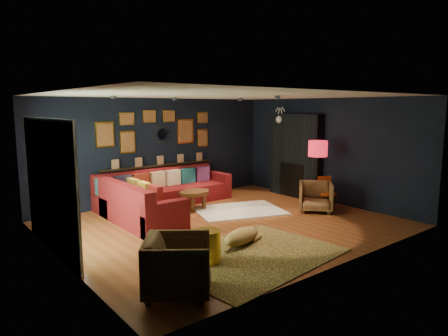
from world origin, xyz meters
TOP-DOWN VIEW (x-y plane):
  - floor at (0.00, 0.00)m, footprint 6.50×6.50m
  - room_walls at (0.00, 0.00)m, footprint 6.50×6.50m
  - sectional at (-0.61, 1.81)m, footprint 3.41×2.69m
  - ledge at (0.00, 2.68)m, footprint 3.20×0.12m
  - gallery_wall at (-0.01, 2.72)m, footprint 3.15×0.04m
  - sunburst_mirror at (0.10, 2.72)m, footprint 0.47×0.16m
  - fireplace at (3.09, 0.90)m, footprint 0.31×1.60m
  - deer_head at (3.14, 1.40)m, footprint 0.50×0.28m
  - sliding_door at (-3.22, 0.60)m, footprint 0.06×2.80m
  - ceiling_spots at (-0.00, 0.80)m, footprint 3.30×2.50m
  - shag_rug at (0.89, 0.64)m, footprint 2.29×1.95m
  - leopard_rug at (-0.80, -1.65)m, footprint 3.01×2.30m
  - coffee_table at (0.17, 1.39)m, footprint 0.91×0.74m
  - pouf at (-1.11, 0.71)m, footprint 0.46×0.46m
  - armchair_left at (-2.43, -2.05)m, footprint 1.09×1.11m
  - armchair_right at (2.26, -0.47)m, footprint 1.00×1.00m
  - gold_stool at (-1.51, -1.42)m, footprint 0.41×0.41m
  - orange_chair at (2.64, -0.44)m, footprint 0.47×0.47m
  - floor_lamp at (2.50, -0.30)m, footprint 0.44×0.44m
  - dog at (-0.58, -1.14)m, footprint 1.29×0.89m

SIDE VIEW (x-z plane):
  - floor at x=0.00m, z-range 0.00..0.00m
  - leopard_rug at x=-0.80m, z-range 0.00..0.02m
  - shag_rug at x=0.89m, z-range 0.00..0.03m
  - pouf at x=-1.11m, z-range 0.03..0.33m
  - dog at x=-0.58m, z-range 0.02..0.39m
  - gold_stool at x=-1.51m, z-range 0.00..0.51m
  - sectional at x=-0.61m, z-range -0.11..0.75m
  - coffee_table at x=0.17m, z-range 0.15..0.56m
  - armchair_right at x=2.26m, z-range 0.00..0.75m
  - armchair_left at x=-2.43m, z-range 0.00..0.84m
  - orange_chair at x=2.64m, z-range 0.06..0.82m
  - ledge at x=0.00m, z-range 0.90..0.94m
  - fireplace at x=3.09m, z-range -0.08..2.12m
  - sliding_door at x=-3.22m, z-range 0.00..2.20m
  - floor_lamp at x=2.50m, z-range 0.55..2.15m
  - room_walls at x=0.00m, z-range -1.66..4.84m
  - sunburst_mirror at x=0.10m, z-range 1.46..1.93m
  - gallery_wall at x=-0.01m, z-range 1.30..2.32m
  - deer_head at x=3.14m, z-range 1.83..2.28m
  - ceiling_spots at x=0.00m, z-range 2.53..2.59m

